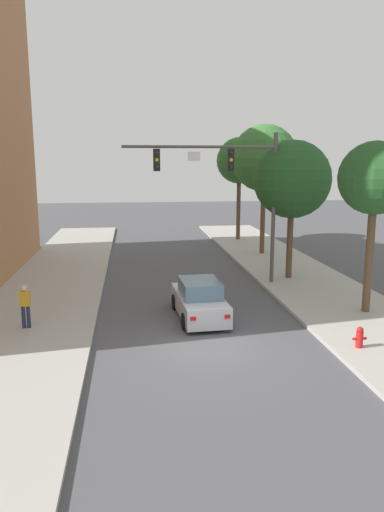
# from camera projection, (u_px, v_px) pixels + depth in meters

# --- Properties ---
(ground_plane) EXTENTS (120.00, 120.00, 0.00)m
(ground_plane) POSITION_uv_depth(u_px,v_px,m) (208.00, 347.00, 16.46)
(ground_plane) COLOR #4C4C51
(sidewalk_left) EXTENTS (5.00, 60.00, 0.15)m
(sidewalk_left) POSITION_uv_depth(u_px,v_px,m) (12.00, 354.00, 15.63)
(sidewalk_left) COLOR #A8A59E
(sidewalk_left) RESTS_ON ground
(traffic_signal_mast) EXTENTS (7.60, 0.38, 7.50)m
(traffic_signal_mast) POSITION_uv_depth(u_px,v_px,m) (231.00, 179.00, 23.49)
(traffic_signal_mast) COLOR #514C47
(traffic_signal_mast) RESTS_ON sidewalk_right
(car_lead_silver) EXTENTS (2.00, 4.32, 1.60)m
(car_lead_silver) POSITION_uv_depth(u_px,v_px,m) (199.00, 300.00, 19.40)
(car_lead_silver) COLOR #B7B7BC
(car_lead_silver) RESTS_ON ground
(pedestrian_sidewalk_left_walker) EXTENTS (0.36, 0.22, 1.64)m
(pedestrian_sidewalk_left_walker) POSITION_uv_depth(u_px,v_px,m) (25.00, 304.00, 17.73)
(pedestrian_sidewalk_left_walker) COLOR #232847
(pedestrian_sidewalk_left_walker) RESTS_ON sidewalk_left
(fire_hydrant) EXTENTS (0.48, 0.24, 0.72)m
(fire_hydrant) POSITION_uv_depth(u_px,v_px,m) (360.00, 337.00, 15.95)
(fire_hydrant) COLOR red
(fire_hydrant) RESTS_ON sidewalk_right
(street_tree_nearest) EXTENTS (2.89, 2.89, 6.92)m
(street_tree_nearest) POSITION_uv_depth(u_px,v_px,m) (375.00, 179.00, 18.85)
(street_tree_nearest) COLOR brown
(street_tree_nearest) RESTS_ON sidewalk_right
(street_tree_second) EXTENTS (4.01, 4.01, 7.21)m
(street_tree_second) POSITION_uv_depth(u_px,v_px,m) (292.00, 180.00, 24.67)
(street_tree_second) COLOR brown
(street_tree_second) RESTS_ON sidewalk_right
(street_tree_third) EXTENTS (4.36, 4.36, 8.50)m
(street_tree_third) POSITION_uv_depth(u_px,v_px,m) (264.00, 159.00, 31.32)
(street_tree_third) COLOR brown
(street_tree_third) RESTS_ON sidewalk_right
(street_tree_farthest) EXTENTS (3.57, 3.57, 7.97)m
(street_tree_farthest) POSITION_uv_depth(u_px,v_px,m) (239.00, 161.00, 37.17)
(street_tree_farthest) COLOR brown
(street_tree_farthest) RESTS_ON sidewalk_right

